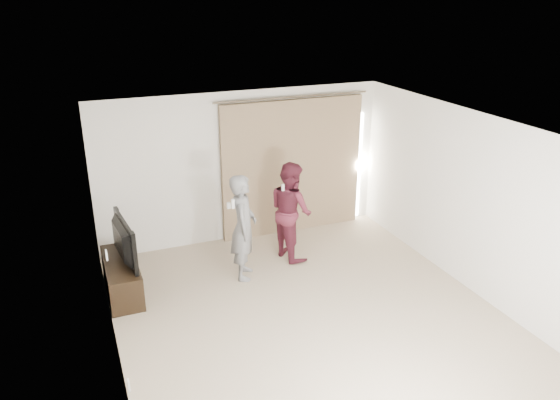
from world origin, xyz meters
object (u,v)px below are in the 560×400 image
Objects in this scene: tv_console at (122,277)px; person_woman at (291,210)px; tv at (118,242)px; person_man at (243,227)px.

tv_console is 2.79m from person_woman.
tv is 2.73m from person_woman.
tv_console is 0.79× the size of person_man.
person_woman is (2.73, 0.17, 0.56)m from tv_console.
person_man is (1.80, -0.20, 0.00)m from tv.
person_man reaches higher than person_woman.
person_man reaches higher than tv.
person_woman is (0.93, 0.36, -0.01)m from person_man.
person_man is at bearing -102.00° from tv.
person_man is (1.80, -0.20, 0.57)m from tv_console.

